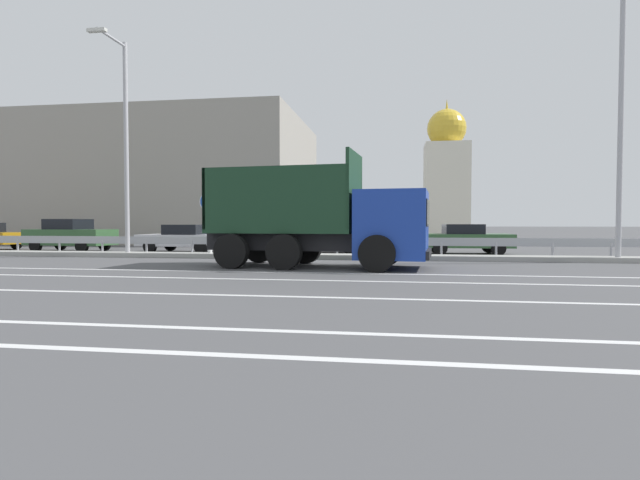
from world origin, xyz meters
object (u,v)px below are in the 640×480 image
street_lamp_2 (624,100)px  street_lamp_1 (124,138)px  parked_car_6 (465,239)px  church_tower (446,176)px  median_road_sign (210,222)px  parked_car_5 (318,237)px  dump_truck (342,227)px  parked_car_3 (70,235)px  parked_car_4 (185,238)px

street_lamp_2 → street_lamp_1: bearing=179.4°
parked_car_6 → church_tower: bearing=174.9°
median_road_sign → street_lamp_2: (14.77, -0.32, 4.11)m
parked_car_5 → dump_truck: bearing=-167.2°
parked_car_3 → parked_car_4: 5.79m
median_road_sign → parked_car_4: (-2.44, 3.24, -0.74)m
street_lamp_1 → parked_car_6: 14.75m
church_tower → parked_car_5: bearing=-110.0°
street_lamp_2 → parked_car_3: bearing=171.4°
median_road_sign → parked_car_5: median_road_sign is taller
median_road_sign → street_lamp_1: (-3.48, -0.14, 3.33)m
street_lamp_2 → parked_car_3: (-23.01, 3.48, -4.74)m
street_lamp_2 → parked_car_3: street_lamp_2 is taller
parked_car_3 → church_tower: church_tower is taller
street_lamp_1 → parked_car_6: size_ratio=2.20×
dump_truck → median_road_sign: 6.58m
median_road_sign → parked_car_3: 8.84m
street_lamp_2 → parked_car_4: street_lamp_2 is taller
parked_car_4 → median_road_sign: bearing=-139.5°
parked_car_3 → parked_car_4: (5.79, 0.09, -0.11)m
street_lamp_2 → parked_car_3: size_ratio=2.36×
street_lamp_2 → parked_car_6: bearing=138.6°
dump_truck → street_lamp_2: street_lamp_2 is taller
dump_truck → street_lamp_1: size_ratio=0.82×
street_lamp_1 → parked_car_5: 9.08m
parked_car_3 → parked_car_6: bearing=96.7°
street_lamp_1 → parked_car_6: bearing=15.9°
street_lamp_1 → street_lamp_2: street_lamp_2 is taller
median_road_sign → parked_car_6: 10.85m
parked_car_4 → parked_car_5: parked_car_5 is taller
parked_car_3 → parked_car_4: bearing=95.7°
dump_truck → parked_car_6: (4.59, 7.24, -0.56)m
parked_car_5 → parked_car_4: bearing=92.6°
parked_car_4 → parked_car_3: bearing=94.3°
street_lamp_1 → parked_car_3: 7.00m
dump_truck → street_lamp_1: bearing=-105.0°
dump_truck → parked_car_3: (-13.80, 6.66, -0.46)m
street_lamp_1 → parked_car_6: (13.64, 3.88, -4.05)m
parked_car_6 → street_lamp_2: bearing=46.7°
median_road_sign → parked_car_3: median_road_sign is taller
parked_car_6 → parked_car_5: bearing=-91.5°
dump_truck → median_road_sign: dump_truck is taller
dump_truck → street_lamp_1: 10.27m
parked_car_5 → street_lamp_2: bearing=-111.7°
church_tower → parked_car_3: bearing=-132.3°
street_lamp_1 → parked_car_3: (-4.75, 3.29, -3.95)m
street_lamp_1 → parked_car_4: bearing=72.9°
dump_truck → parked_car_6: size_ratio=1.80×
church_tower → dump_truck: bearing=-101.6°
dump_truck → parked_car_4: bearing=-124.7°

